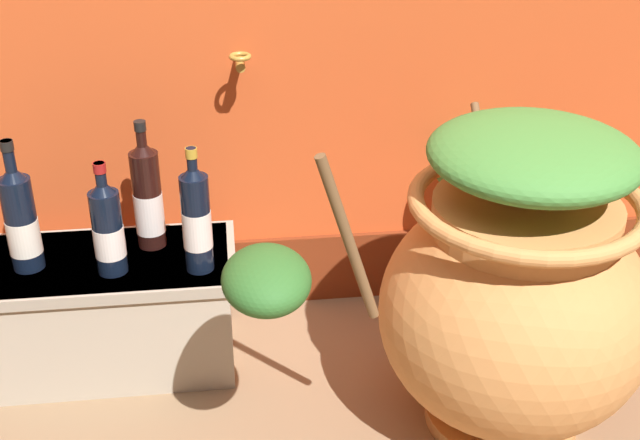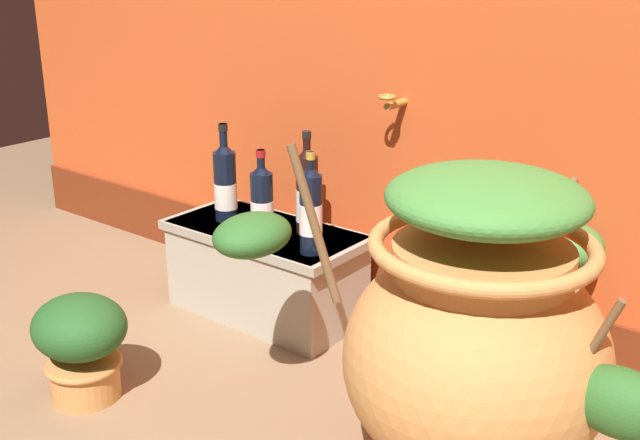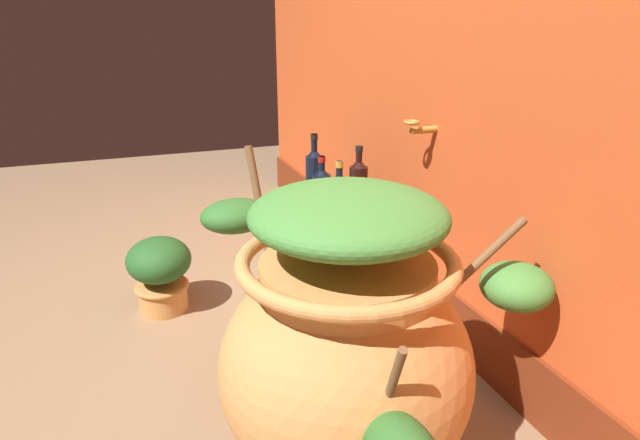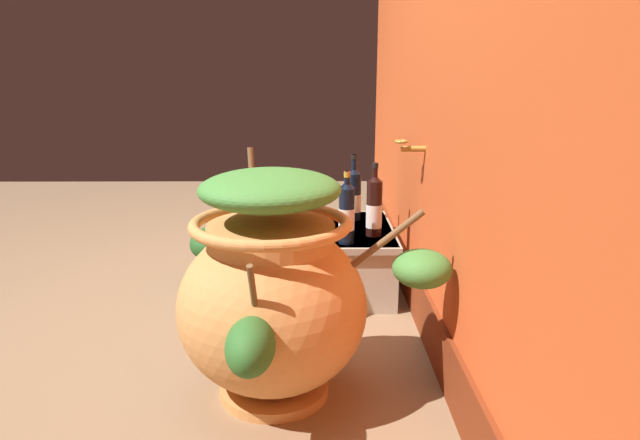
# 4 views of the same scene
# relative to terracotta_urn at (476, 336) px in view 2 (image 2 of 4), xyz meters

# --- Properties ---
(terracotta_urn) EXTENTS (1.11, 0.89, 0.78)m
(terracotta_urn) POSITION_rel_terracotta_urn_xyz_m (0.00, 0.00, 0.00)
(terracotta_urn) COLOR #D68E4C
(terracotta_urn) RESTS_ON ground_plane
(stone_ledge) EXTENTS (0.69, 0.34, 0.32)m
(stone_ledge) POSITION_rel_terracotta_urn_xyz_m (-0.97, 0.35, -0.20)
(stone_ledge) COLOR #B2A893
(stone_ledge) RESTS_ON ground_plane
(wine_bottle_left) EXTENTS (0.07, 0.07, 0.34)m
(wine_bottle_left) POSITION_rel_terracotta_urn_xyz_m (-0.83, 0.41, 0.08)
(wine_bottle_left) COLOR black
(wine_bottle_left) RESTS_ON stone_ledge
(wine_bottle_middle) EXTENTS (0.08, 0.08, 0.29)m
(wine_bottle_middle) POSITION_rel_terracotta_urn_xyz_m (-0.92, 0.29, 0.07)
(wine_bottle_middle) COLOR black
(wine_bottle_middle) RESTS_ON stone_ledge
(wine_bottle_right) EXTENTS (0.08, 0.08, 0.34)m
(wine_bottle_right) POSITION_rel_terracotta_urn_xyz_m (-1.13, 0.33, 0.08)
(wine_bottle_right) COLOR black
(wine_bottle_right) RESTS_ON stone_ledge
(wine_bottle_back) EXTENTS (0.07, 0.07, 0.32)m
(wine_bottle_back) POSITION_rel_terracotta_urn_xyz_m (-0.71, 0.27, 0.08)
(wine_bottle_back) COLOR black
(wine_bottle_back) RESTS_ON stone_ledge
(potted_shrub) EXTENTS (0.28, 0.25, 0.31)m
(potted_shrub) POSITION_rel_terracotta_urn_xyz_m (-1.02, -0.37, -0.20)
(potted_shrub) COLOR #D68E4C
(potted_shrub) RESTS_ON ground_plane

